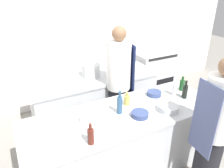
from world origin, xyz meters
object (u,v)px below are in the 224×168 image
(stockpot, at_px, (91,70))
(bottle_sauce, at_px, (127,100))
(bottle_vinegar, at_px, (185,91))
(bowl_prep_small, at_px, (154,93))
(bottle_cooking_oil, at_px, (175,89))
(cup, at_px, (83,119))
(oven_range, at_px, (152,72))
(bowl_mixing_large, at_px, (140,114))
(bottle_water, at_px, (91,136))
(bowl_ceramic_blue, at_px, (168,108))
(bottle_wine, at_px, (182,85))
(chef_at_stove, at_px, (119,83))
(chef_at_prep_near, at_px, (214,130))
(bottle_olive_oil, at_px, (120,105))

(stockpot, bearing_deg, bottle_sauce, -87.55)
(bottle_vinegar, bearing_deg, bowl_prep_small, 142.56)
(bottle_cooking_oil, bearing_deg, cup, -179.48)
(oven_range, xyz_separation_m, bowl_mixing_large, (-1.63, -1.88, 0.43))
(bottle_sauce, distance_m, stockpot, 1.11)
(oven_range, bearing_deg, bottle_water, -138.69)
(bowl_prep_small, xyz_separation_m, bowl_ceramic_blue, (-0.10, -0.41, 0.01))
(bottle_wine, height_order, cup, bottle_wine)
(bottle_wine, distance_m, bottle_cooking_oil, 0.22)
(chef_at_stove, xyz_separation_m, stockpot, (-0.26, 0.51, 0.09))
(bottle_cooking_oil, distance_m, cup, 1.39)
(bowl_prep_small, bearing_deg, bottle_vinegar, -37.44)
(chef_at_prep_near, relative_size, bowl_prep_small, 8.44)
(chef_at_prep_near, relative_size, bottle_vinegar, 6.63)
(bottle_wine, relative_size, bowl_ceramic_blue, 0.86)
(bottle_olive_oil, xyz_separation_m, stockpot, (0.14, 1.25, -0.01))
(bottle_vinegar, relative_size, bowl_mixing_large, 1.25)
(chef_at_stove, relative_size, bowl_ceramic_blue, 7.06)
(bottle_cooking_oil, bearing_deg, bowl_prep_small, 153.91)
(oven_range, height_order, bottle_water, bottle_water)
(chef_at_prep_near, relative_size, bottle_wine, 7.90)
(chef_at_stove, bearing_deg, bottle_vinegar, 48.22)
(oven_range, relative_size, chef_at_prep_near, 0.55)
(bottle_wine, bearing_deg, bottle_vinegar, -124.69)
(cup, bearing_deg, bottle_wine, 3.04)
(stockpot, bearing_deg, bottle_water, -112.66)
(chef_at_prep_near, distance_m, bowl_prep_small, 0.96)
(oven_range, distance_m, bottle_olive_oil, 2.54)
(bottle_wine, distance_m, bowl_prep_small, 0.47)
(oven_range, relative_size, bowl_mixing_large, 4.59)
(bowl_ceramic_blue, bearing_deg, chef_at_prep_near, -70.18)
(bowl_mixing_large, relative_size, bowl_ceramic_blue, 0.82)
(bottle_water, bearing_deg, bottle_sauce, 34.45)
(oven_range, height_order, chef_at_stove, chef_at_stove)
(chef_at_prep_near, bearing_deg, bottle_olive_oil, 50.82)
(chef_at_stove, bearing_deg, bottle_olive_oil, -16.70)
(bottle_sauce, relative_size, bowl_mixing_large, 0.87)
(bowl_prep_small, height_order, cup, cup)
(bottle_water, distance_m, bowl_ceramic_blue, 1.11)
(bowl_mixing_large, bearing_deg, bottle_water, -165.98)
(oven_range, relative_size, stockpot, 3.09)
(bottle_vinegar, xyz_separation_m, bowl_ceramic_blue, (-0.43, -0.16, -0.07))
(bottle_olive_oil, height_order, bottle_cooking_oil, bottle_olive_oil)
(oven_range, xyz_separation_m, chef_at_prep_near, (-1.05, -2.48, 0.39))
(bottle_wine, distance_m, bottle_sauce, 0.95)
(bottle_vinegar, height_order, cup, bottle_vinegar)
(bottle_cooking_oil, relative_size, bottle_water, 1.05)
(bowl_mixing_large, bearing_deg, chef_at_prep_near, -45.83)
(chef_at_prep_near, bearing_deg, bottle_wine, -16.20)
(bottle_wine, bearing_deg, bottle_water, -164.00)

